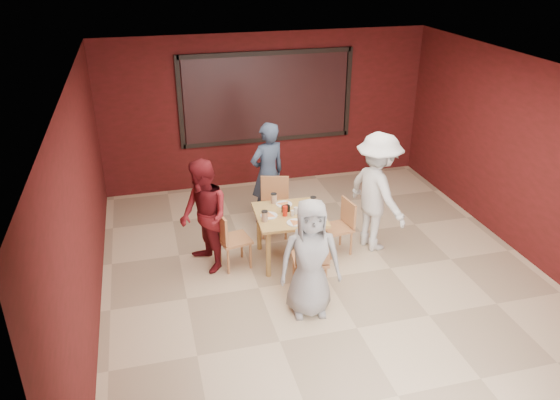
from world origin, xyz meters
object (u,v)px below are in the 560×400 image
object	(u,v)px
chair_right	(341,224)
diner_back	(268,174)
chair_front	(311,258)
chair_left	(230,237)
diner_front	(310,258)
diner_left	(204,217)
chair_back	(275,202)
diner_right	(377,192)
dining_table	(289,219)

from	to	relation	value
chair_right	diner_back	xyz separation A→B (m)	(-0.82, 1.21, 0.39)
chair_right	diner_back	world-z (taller)	diner_back
chair_front	chair_left	bearing A→B (deg)	135.91
diner_front	diner_left	bearing A→B (deg)	137.07
diner_front	chair_right	bearing A→B (deg)	62.91
chair_left	diner_front	distance (m)	1.51
chair_back	chair_left	xyz separation A→B (m)	(-0.86, -0.85, -0.03)
diner_back	diner_right	distance (m)	1.81
dining_table	diner_right	size ratio (longest dim) A/B	0.55
chair_front	diner_back	bearing A→B (deg)	91.78
chair_left	diner_right	size ratio (longest dim) A/B	0.47
chair_front	diner_right	world-z (taller)	diner_right
diner_front	diner_back	distance (m)	2.49
chair_back	diner_front	world-z (taller)	diner_front
chair_front	diner_left	size ratio (longest dim) A/B	0.57
dining_table	diner_right	bearing A→B (deg)	1.85
chair_back	diner_right	size ratio (longest dim) A/B	0.50
chair_back	diner_left	bearing A→B (deg)	-146.85
diner_left	diner_front	bearing A→B (deg)	23.17
dining_table	diner_back	bearing A→B (deg)	90.77
dining_table	diner_left	size ratio (longest dim) A/B	0.62
diner_right	chair_front	bearing A→B (deg)	110.59
chair_front	chair_right	distance (m)	1.16
chair_left	diner_front	xyz separation A→B (m)	(0.77, -1.27, 0.28)
diner_front	diner_back	xyz separation A→B (m)	(0.07, 2.49, 0.08)
dining_table	chair_back	bearing A→B (deg)	89.71
chair_back	chair_left	distance (m)	1.21
dining_table	diner_back	xyz separation A→B (m)	(-0.02, 1.24, 0.20)
dining_table	diner_right	world-z (taller)	diner_right
diner_front	dining_table	bearing A→B (deg)	93.69
diner_front	diner_right	distance (m)	1.93
chair_right	diner_back	distance (m)	1.51
chair_right	diner_left	world-z (taller)	diner_left
dining_table	chair_left	xyz separation A→B (m)	(-0.86, 0.02, -0.17)
chair_right	chair_front	bearing A→B (deg)	-130.21
diner_front	diner_left	xyz separation A→B (m)	(-1.10, 1.34, 0.04)
dining_table	chair_front	bearing A→B (deg)	-86.77
dining_table	diner_front	size ratio (longest dim) A/B	0.65
chair_right	diner_back	bearing A→B (deg)	123.89
diner_front	diner_right	size ratio (longest dim) A/B	0.85
diner_left	diner_right	bearing A→B (deg)	72.78
dining_table	chair_left	bearing A→B (deg)	178.83
chair_right	diner_right	size ratio (longest dim) A/B	0.45
chair_front	diner_right	size ratio (longest dim) A/B	0.51
chair_back	diner_right	bearing A→B (deg)	-31.83
diner_left	chair_left	bearing A→B (deg)	61.03
diner_right	diner_back	bearing A→B (deg)	34.01
chair_left	chair_right	distance (m)	1.66
diner_front	diner_left	size ratio (longest dim) A/B	0.95
chair_front	chair_left	distance (m)	1.27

